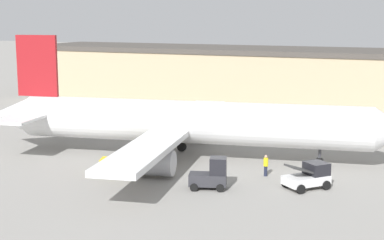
{
  "coord_description": "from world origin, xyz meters",
  "views": [
    {
      "loc": [
        21.66,
        -48.96,
        13.14
      ],
      "look_at": [
        0.0,
        0.0,
        3.63
      ],
      "focal_mm": 55.0,
      "sensor_mm": 36.0,
      "label": 1
    }
  ],
  "objects_px": {
    "ground_crew_worker": "(266,165)",
    "belt_loader_truck": "(309,176)",
    "baggage_tug": "(125,160)",
    "airplane": "(182,123)",
    "pushback_tug": "(211,175)"
  },
  "relations": [
    {
      "from": "ground_crew_worker",
      "to": "baggage_tug",
      "type": "relative_size",
      "value": 0.46
    },
    {
      "from": "ground_crew_worker",
      "to": "belt_loader_truck",
      "type": "distance_m",
      "value": 4.54
    },
    {
      "from": "airplane",
      "to": "ground_crew_worker",
      "type": "relative_size",
      "value": 22.34
    },
    {
      "from": "ground_crew_worker",
      "to": "pushback_tug",
      "type": "relative_size",
      "value": 0.56
    },
    {
      "from": "ground_crew_worker",
      "to": "belt_loader_truck",
      "type": "relative_size",
      "value": 0.47
    },
    {
      "from": "baggage_tug",
      "to": "belt_loader_truck",
      "type": "relative_size",
      "value": 1.02
    },
    {
      "from": "baggage_tug",
      "to": "pushback_tug",
      "type": "distance_m",
      "value": 8.66
    },
    {
      "from": "belt_loader_truck",
      "to": "pushback_tug",
      "type": "relative_size",
      "value": 1.21
    },
    {
      "from": "airplane",
      "to": "pushback_tug",
      "type": "relative_size",
      "value": 12.6
    },
    {
      "from": "airplane",
      "to": "baggage_tug",
      "type": "bearing_deg",
      "value": -119.21
    },
    {
      "from": "baggage_tug",
      "to": "pushback_tug",
      "type": "relative_size",
      "value": 1.23
    },
    {
      "from": "baggage_tug",
      "to": "airplane",
      "type": "bearing_deg",
      "value": 51.35
    },
    {
      "from": "airplane",
      "to": "baggage_tug",
      "type": "relative_size",
      "value": 10.27
    },
    {
      "from": "pushback_tug",
      "to": "ground_crew_worker",
      "type": "bearing_deg",
      "value": 44.11
    },
    {
      "from": "ground_crew_worker",
      "to": "pushback_tug",
      "type": "xyz_separation_m",
      "value": [
        -2.75,
        -5.26,
        0.14
      ]
    }
  ]
}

